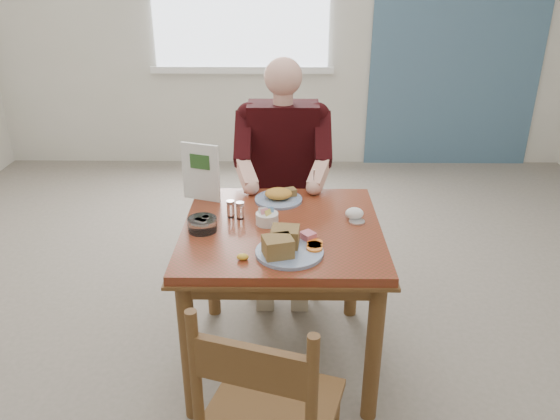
{
  "coord_description": "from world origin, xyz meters",
  "views": [
    {
      "loc": [
        0.02,
        -2.23,
        1.85
      ],
      "look_at": [
        -0.01,
        0.0,
        0.83
      ],
      "focal_mm": 35.0,
      "sensor_mm": 36.0,
      "label": 1
    }
  ],
  "objects_px": {
    "table": "(282,248)",
    "chair_far": "(283,208)",
    "near_plate": "(287,246)",
    "diner": "(283,162)",
    "chair_near": "(268,417)",
    "far_plate": "(279,196)"
  },
  "relations": [
    {
      "from": "table",
      "to": "diner",
      "type": "bearing_deg",
      "value": 90.0
    },
    {
      "from": "table",
      "to": "chair_far",
      "type": "relative_size",
      "value": 0.97
    },
    {
      "from": "chair_near",
      "to": "far_plate",
      "type": "bearing_deg",
      "value": 88.86
    },
    {
      "from": "table",
      "to": "chair_near",
      "type": "relative_size",
      "value": 0.97
    },
    {
      "from": "table",
      "to": "diner",
      "type": "xyz_separation_m",
      "value": [
        0.0,
        0.71,
        0.17
      ]
    },
    {
      "from": "table",
      "to": "near_plate",
      "type": "relative_size",
      "value": 2.88
    },
    {
      "from": "near_plate",
      "to": "diner",
      "type": "bearing_deg",
      "value": 91.29
    },
    {
      "from": "table",
      "to": "near_plate",
      "type": "height_order",
      "value": "near_plate"
    },
    {
      "from": "chair_near",
      "to": "diner",
      "type": "bearing_deg",
      "value": 88.6
    },
    {
      "from": "near_plate",
      "to": "far_plate",
      "type": "relative_size",
      "value": 1.04
    },
    {
      "from": "chair_near",
      "to": "far_plate",
      "type": "height_order",
      "value": "chair_near"
    },
    {
      "from": "diner",
      "to": "near_plate",
      "type": "bearing_deg",
      "value": -88.71
    },
    {
      "from": "diner",
      "to": "chair_near",
      "type": "bearing_deg",
      "value": -91.4
    },
    {
      "from": "table",
      "to": "far_plate",
      "type": "height_order",
      "value": "far_plate"
    },
    {
      "from": "far_plate",
      "to": "table",
      "type": "bearing_deg",
      "value": -86.98
    },
    {
      "from": "diner",
      "to": "far_plate",
      "type": "bearing_deg",
      "value": -92.13
    },
    {
      "from": "chair_near",
      "to": "near_plate",
      "type": "height_order",
      "value": "chair_near"
    },
    {
      "from": "chair_far",
      "to": "diner",
      "type": "xyz_separation_m",
      "value": [
        0.0,
        -0.09,
        0.33
      ]
    },
    {
      "from": "chair_far",
      "to": "table",
      "type": "bearing_deg",
      "value": -90.0
    },
    {
      "from": "table",
      "to": "diner",
      "type": "relative_size",
      "value": 0.66
    },
    {
      "from": "diner",
      "to": "far_plate",
      "type": "distance_m",
      "value": 0.42
    },
    {
      "from": "table",
      "to": "chair_far",
      "type": "bearing_deg",
      "value": 90.0
    }
  ]
}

